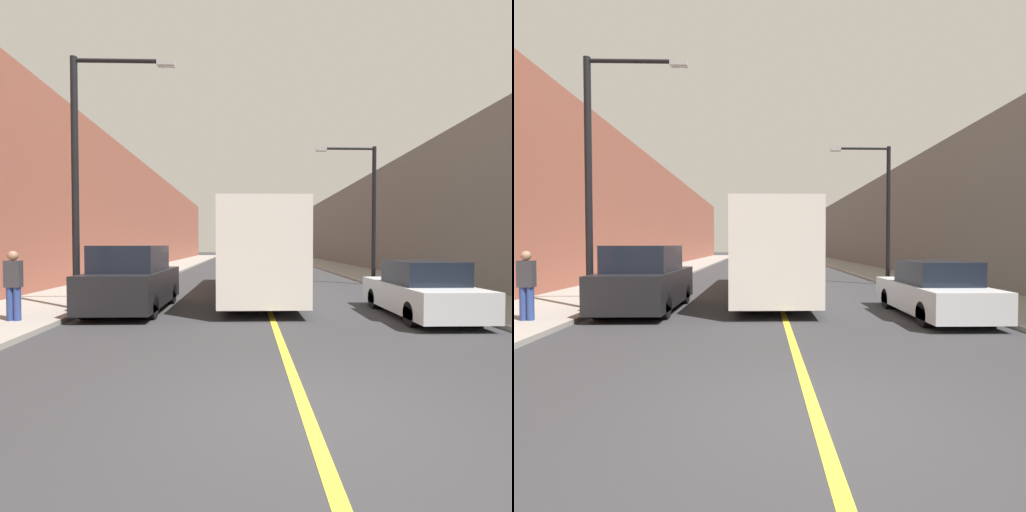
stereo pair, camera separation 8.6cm
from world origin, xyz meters
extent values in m
plane|color=#2D2D30|center=(0.00, 0.00, 0.00)|extent=(200.00, 200.00, 0.00)
cube|color=gray|center=(-7.16, 30.00, 0.06)|extent=(3.62, 72.00, 0.13)
cube|color=gray|center=(7.16, 30.00, 0.06)|extent=(3.62, 72.00, 0.13)
cube|color=brown|center=(-10.97, 30.00, 4.32)|extent=(4.00, 72.00, 8.64)
cube|color=#66605B|center=(10.97, 30.00, 3.76)|extent=(4.00, 72.00, 7.51)
cube|color=gold|center=(0.00, 30.00, 0.00)|extent=(0.16, 72.00, 0.01)
cube|color=silver|center=(-0.24, 11.27, 1.80)|extent=(2.49, 11.28, 3.00)
cube|color=black|center=(-0.24, 5.65, 2.32)|extent=(2.12, 0.04, 1.35)
cylinder|color=black|center=(-1.21, 7.77, 0.50)|extent=(0.55, 1.00, 1.00)
cylinder|color=black|center=(0.73, 7.77, 0.50)|extent=(0.55, 1.00, 1.00)
cylinder|color=black|center=(-1.21, 14.76, 0.50)|extent=(0.55, 1.00, 1.00)
cylinder|color=black|center=(0.73, 14.76, 0.50)|extent=(0.55, 1.00, 1.00)
cube|color=black|center=(-4.12, 7.61, 0.71)|extent=(1.99, 4.57, 1.01)
cube|color=black|center=(-4.12, 7.38, 1.59)|extent=(1.75, 2.51, 0.76)
cube|color=black|center=(-4.12, 5.35, 0.89)|extent=(1.69, 0.04, 0.45)
cylinder|color=black|center=(-4.90, 6.19, 0.34)|extent=(0.44, 0.68, 0.68)
cylinder|color=black|center=(-3.34, 6.19, 0.34)|extent=(0.44, 0.68, 0.68)
cylinder|color=black|center=(-4.90, 9.03, 0.34)|extent=(0.44, 0.68, 0.68)
cylinder|color=black|center=(-3.34, 9.03, 0.34)|extent=(0.44, 0.68, 0.68)
cube|color=silver|center=(4.14, 6.42, 0.56)|extent=(1.84, 4.59, 0.74)
cube|color=black|center=(4.14, 6.19, 1.24)|extent=(1.62, 2.06, 0.63)
cube|color=black|center=(4.14, 4.16, 0.69)|extent=(1.56, 0.04, 0.33)
cylinder|color=black|center=(3.42, 5.00, 0.31)|extent=(0.40, 0.62, 0.62)
cylinder|color=black|center=(4.86, 5.00, 0.31)|extent=(0.40, 0.62, 0.62)
cylinder|color=black|center=(3.42, 7.84, 0.31)|extent=(0.40, 0.62, 0.62)
cylinder|color=black|center=(4.86, 7.84, 0.31)|extent=(0.40, 0.62, 0.62)
cylinder|color=black|center=(-5.65, 7.18, 3.76)|extent=(0.20, 0.20, 7.26)
cylinder|color=black|center=(-4.33, 7.18, 7.29)|extent=(2.63, 0.12, 0.12)
cube|color=#999993|center=(-3.02, 7.18, 7.24)|extent=(0.50, 0.24, 0.16)
cylinder|color=black|center=(5.65, 15.10, 3.48)|extent=(0.20, 0.20, 6.70)
cylinder|color=black|center=(4.33, 15.10, 6.73)|extent=(2.63, 0.12, 0.12)
cube|color=#999993|center=(3.02, 15.10, 6.68)|extent=(0.50, 0.24, 0.16)
cylinder|color=navy|center=(-6.52, 5.40, 0.54)|extent=(0.17, 0.17, 0.83)
cylinder|color=navy|center=(-6.35, 5.40, 0.54)|extent=(0.17, 0.17, 0.83)
cube|color=#2D2D33|center=(-6.44, 5.40, 1.28)|extent=(0.38, 0.21, 0.65)
sphere|color=#8C664C|center=(-6.44, 5.40, 1.73)|extent=(0.24, 0.24, 0.24)
camera|label=1|loc=(-0.73, -4.55, 2.00)|focal=28.00mm
camera|label=2|loc=(-0.64, -4.55, 2.00)|focal=28.00mm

